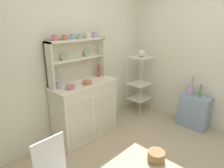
{
  "coord_description": "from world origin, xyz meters",
  "views": [
    {
      "loc": [
        -1.76,
        -0.85,
        1.81
      ],
      "look_at": [
        0.31,
        1.12,
        0.85
      ],
      "focal_mm": 31.21,
      "sensor_mm": 36.0,
      "label": 1
    }
  ],
  "objects_px": {
    "hutch_shelf_unit": "(76,57)",
    "cup_rose_0": "(55,38)",
    "porcelain_teapot": "(141,53)",
    "flower_vase": "(190,89)",
    "bakers_rack": "(140,79)",
    "side_shelf_blue": "(194,111)",
    "hutch_cabinet": "(85,109)",
    "jam_bottle": "(99,72)",
    "bowl_mixing_large": "(70,87)",
    "oil_bottle": "(200,92)",
    "floor_basket": "(156,156)",
    "utensil_jar": "(59,84)"
  },
  "relations": [
    {
      "from": "hutch_cabinet",
      "to": "porcelain_teapot",
      "type": "bearing_deg",
      "value": -4.47
    },
    {
      "from": "flower_vase",
      "to": "oil_bottle",
      "type": "bearing_deg",
      "value": -90.02
    },
    {
      "from": "bowl_mixing_large",
      "to": "utensil_jar",
      "type": "distance_m",
      "value": 0.17
    },
    {
      "from": "hutch_cabinet",
      "to": "jam_bottle",
      "type": "distance_m",
      "value": 0.65
    },
    {
      "from": "utensil_jar",
      "to": "porcelain_teapot",
      "type": "bearing_deg",
      "value": -6.1
    },
    {
      "from": "hutch_cabinet",
      "to": "cup_rose_0",
      "type": "xyz_separation_m",
      "value": [
        -0.35,
        0.12,
        1.12
      ]
    },
    {
      "from": "floor_basket",
      "to": "jam_bottle",
      "type": "height_order",
      "value": "jam_bottle"
    },
    {
      "from": "hutch_cabinet",
      "to": "side_shelf_blue",
      "type": "xyz_separation_m",
      "value": [
        1.48,
        -1.15,
        -0.18
      ]
    },
    {
      "from": "flower_vase",
      "to": "oil_bottle",
      "type": "xyz_separation_m",
      "value": [
        -0.0,
        -0.17,
        -0.02
      ]
    },
    {
      "from": "bakers_rack",
      "to": "oil_bottle",
      "type": "relative_size",
      "value": 5.25
    },
    {
      "from": "hutch_shelf_unit",
      "to": "porcelain_teapot",
      "type": "xyz_separation_m",
      "value": [
        1.31,
        -0.26,
        -0.07
      ]
    },
    {
      "from": "hutch_cabinet",
      "to": "floor_basket",
      "type": "xyz_separation_m",
      "value": [
        0.26,
        -1.16,
        -0.39
      ]
    },
    {
      "from": "jam_bottle",
      "to": "porcelain_teapot",
      "type": "height_order",
      "value": "porcelain_teapot"
    },
    {
      "from": "hutch_shelf_unit",
      "to": "utensil_jar",
      "type": "distance_m",
      "value": 0.5
    },
    {
      "from": "utensil_jar",
      "to": "floor_basket",
      "type": "bearing_deg",
      "value": -62.71
    },
    {
      "from": "hutch_cabinet",
      "to": "bakers_rack",
      "type": "distance_m",
      "value": 1.33
    },
    {
      "from": "hutch_cabinet",
      "to": "bowl_mixing_large",
      "type": "xyz_separation_m",
      "value": [
        -0.3,
        -0.07,
        0.47
      ]
    },
    {
      "from": "hutch_cabinet",
      "to": "porcelain_teapot",
      "type": "distance_m",
      "value": 1.5
    },
    {
      "from": "hutch_shelf_unit",
      "to": "jam_bottle",
      "type": "bearing_deg",
      "value": -11.38
    },
    {
      "from": "jam_bottle",
      "to": "cup_rose_0",
      "type": "bearing_deg",
      "value": 177.17
    },
    {
      "from": "hutch_shelf_unit",
      "to": "flower_vase",
      "type": "relative_size",
      "value": 2.83
    },
    {
      "from": "bakers_rack",
      "to": "bowl_mixing_large",
      "type": "height_order",
      "value": "bakers_rack"
    },
    {
      "from": "hutch_cabinet",
      "to": "bowl_mixing_large",
      "type": "bearing_deg",
      "value": -166.24
    },
    {
      "from": "porcelain_teapot",
      "to": "oil_bottle",
      "type": "xyz_separation_m",
      "value": [
        0.17,
        -1.1,
        -0.54
      ]
    },
    {
      "from": "cup_rose_0",
      "to": "porcelain_teapot",
      "type": "xyz_separation_m",
      "value": [
        1.66,
        -0.22,
        -0.38
      ]
    },
    {
      "from": "jam_bottle",
      "to": "porcelain_teapot",
      "type": "relative_size",
      "value": 0.93
    },
    {
      "from": "bowl_mixing_large",
      "to": "bakers_rack",
      "type": "bearing_deg",
      "value": -1.03
    },
    {
      "from": "hutch_cabinet",
      "to": "flower_vase",
      "type": "height_order",
      "value": "flower_vase"
    },
    {
      "from": "jam_bottle",
      "to": "porcelain_teapot",
      "type": "xyz_separation_m",
      "value": [
        0.93,
        -0.19,
        0.22
      ]
    },
    {
      "from": "bowl_mixing_large",
      "to": "flower_vase",
      "type": "distance_m",
      "value": 2.04
    },
    {
      "from": "floor_basket",
      "to": "cup_rose_0",
      "type": "relative_size",
      "value": 2.56
    },
    {
      "from": "bowl_mixing_large",
      "to": "porcelain_teapot",
      "type": "xyz_separation_m",
      "value": [
        1.61,
        -0.03,
        0.27
      ]
    },
    {
      "from": "floor_basket",
      "to": "bowl_mixing_large",
      "type": "relative_size",
      "value": 1.84
    },
    {
      "from": "bakers_rack",
      "to": "porcelain_teapot",
      "type": "height_order",
      "value": "porcelain_teapot"
    },
    {
      "from": "porcelain_teapot",
      "to": "jam_bottle",
      "type": "bearing_deg",
      "value": 168.52
    },
    {
      "from": "bakers_rack",
      "to": "hutch_shelf_unit",
      "type": "bearing_deg",
      "value": 168.56
    },
    {
      "from": "jam_bottle",
      "to": "flower_vase",
      "type": "xyz_separation_m",
      "value": [
        1.1,
        -1.12,
        -0.31
      ]
    },
    {
      "from": "floor_basket",
      "to": "utensil_jar",
      "type": "relative_size",
      "value": 0.91
    },
    {
      "from": "side_shelf_blue",
      "to": "jam_bottle",
      "type": "xyz_separation_m",
      "value": [
        -1.1,
        1.24,
        0.7
      ]
    },
    {
      "from": "hutch_shelf_unit",
      "to": "oil_bottle",
      "type": "bearing_deg",
      "value": -42.63
    },
    {
      "from": "side_shelf_blue",
      "to": "porcelain_teapot",
      "type": "xyz_separation_m",
      "value": [
        -0.17,
        1.05,
        0.92
      ]
    },
    {
      "from": "hutch_cabinet",
      "to": "utensil_jar",
      "type": "bearing_deg",
      "value": 168.37
    },
    {
      "from": "porcelain_teapot",
      "to": "hutch_shelf_unit",
      "type": "bearing_deg",
      "value": 168.55
    },
    {
      "from": "hutch_shelf_unit",
      "to": "side_shelf_blue",
      "type": "distance_m",
      "value": 2.21
    },
    {
      "from": "porcelain_teapot",
      "to": "flower_vase",
      "type": "xyz_separation_m",
      "value": [
        0.17,
        -0.93,
        -0.53
      ]
    },
    {
      "from": "bowl_mixing_large",
      "to": "utensil_jar",
      "type": "relative_size",
      "value": 0.5
    },
    {
      "from": "hutch_shelf_unit",
      "to": "cup_rose_0",
      "type": "height_order",
      "value": "cup_rose_0"
    },
    {
      "from": "cup_rose_0",
      "to": "flower_vase",
      "type": "relative_size",
      "value": 0.27
    },
    {
      "from": "bowl_mixing_large",
      "to": "flower_vase",
      "type": "height_order",
      "value": "bowl_mixing_large"
    },
    {
      "from": "bakers_rack",
      "to": "side_shelf_blue",
      "type": "height_order",
      "value": "bakers_rack"
    }
  ]
}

